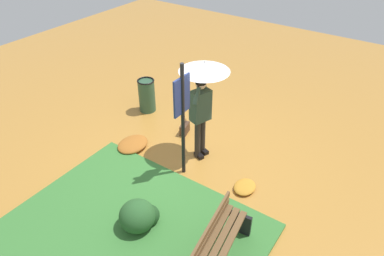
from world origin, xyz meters
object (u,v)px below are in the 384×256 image
object	(u,v)px
person_with_umbrella	(203,87)
info_sign_post	(182,109)
park_bench	(217,243)
trash_bin	(147,95)
handbag	(185,128)

from	to	relation	value
person_with_umbrella	info_sign_post	world-z (taller)	info_sign_post
info_sign_post	park_bench	world-z (taller)	info_sign_post
info_sign_post	trash_bin	xyz separation A→B (m)	(1.37, 2.07, -1.03)
handbag	trash_bin	xyz separation A→B (m)	(0.29, 1.34, 0.29)
person_with_umbrella	park_bench	world-z (taller)	person_with_umbrella
person_with_umbrella	handbag	size ratio (longest dim) A/B	5.53
person_with_umbrella	trash_bin	distance (m)	2.41
handbag	park_bench	size ratio (longest dim) A/B	0.26
park_bench	trash_bin	size ratio (longest dim) A/B	1.68
info_sign_post	trash_bin	bearing A→B (deg)	56.59
handbag	park_bench	distance (m)	3.37
info_sign_post	park_bench	bearing A→B (deg)	-130.58
person_with_umbrella	info_sign_post	xyz separation A→B (m)	(-0.72, -0.05, -0.11)
park_bench	trash_bin	bearing A→B (deg)	53.32
park_bench	trash_bin	distance (m)	4.56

